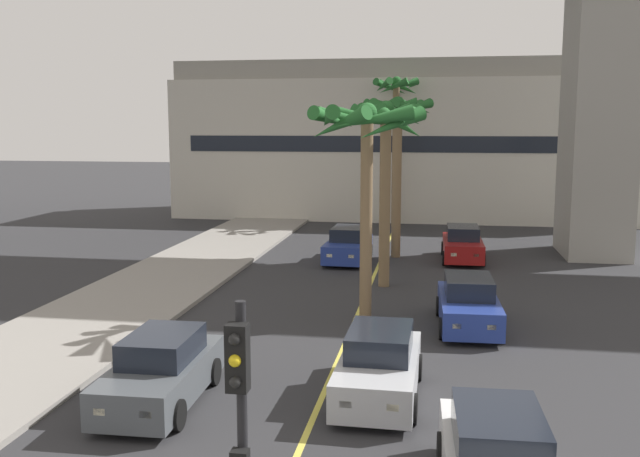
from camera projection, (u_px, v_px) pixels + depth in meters
sidewalk_left at (39, 352)px, 18.87m from camera, size 4.80×80.00×0.15m
lane_stripe_center at (366, 295)px, 25.38m from camera, size 0.14×56.00×0.01m
pier_building_backdrop at (401, 141)px, 47.04m from camera, size 29.59×8.04×10.17m
car_queue_front at (348, 246)px, 31.60m from camera, size 1.94×4.16×1.56m
car_queue_second at (161, 372)px, 15.48m from camera, size 1.91×4.14×1.56m
car_queue_fourth at (463, 245)px, 31.86m from camera, size 1.88×4.12×1.56m
car_queue_fifth at (468, 305)px, 21.25m from camera, size 1.95×4.16×1.56m
car_queue_sixth at (379, 366)px, 15.82m from camera, size 1.88×4.12×1.56m
traffic_light_median_near at (241, 432)px, 7.84m from camera, size 0.24×0.37×4.20m
palm_tree_near_median at (397, 129)px, 31.93m from camera, size 3.28×3.26×7.39m
palm_tree_mid_median at (366, 139)px, 21.03m from camera, size 3.60×3.62×6.77m
palm_tree_far_median at (396, 110)px, 41.60m from camera, size 2.80×2.84×8.94m
palm_tree_farthest_median at (386, 139)px, 26.04m from camera, size 2.87×2.88×7.00m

